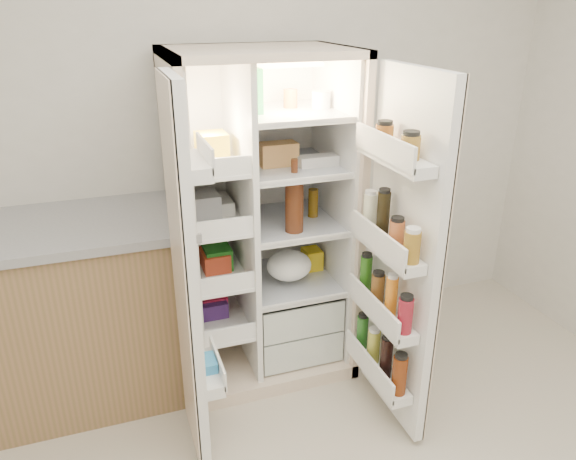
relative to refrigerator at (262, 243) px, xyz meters
name	(u,v)px	position (x,y,z in m)	size (l,w,h in m)	color
wall_back	(237,124)	(-0.03, 0.35, 0.61)	(4.00, 0.02, 2.70)	silver
refrigerator	(262,243)	(0.00, 0.00, 0.00)	(0.92, 0.70, 1.80)	beige
freezer_door	(187,282)	(-0.52, -0.60, 0.15)	(0.15, 0.40, 1.72)	white
fridge_door	(399,262)	(0.46, -0.69, 0.13)	(0.17, 0.58, 1.72)	white
kitchen_counter	(63,313)	(-1.09, 0.00, -0.24)	(1.38, 0.73, 1.00)	#8B6645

